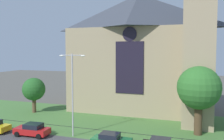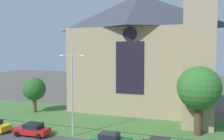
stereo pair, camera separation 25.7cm
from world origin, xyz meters
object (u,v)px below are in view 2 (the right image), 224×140
Objects in this scene: parked_car_green at (111,140)px; tree_left_far at (34,89)px; tree_right_near at (199,89)px; streetlamp_near at (72,85)px; church_building at (142,51)px; parked_car_red at (32,129)px.

tree_left_far is at bearing 149.19° from parked_car_green.
tree_right_near is 26.20m from tree_left_far.
tree_right_near reaches higher than parked_car_green.
streetlamp_near reaches higher than tree_right_near.
church_building reaches higher than streetlamp_near.
church_building is 4.48× the size of tree_left_far.
church_building is at bearing 130.91° from tree_right_near.
tree_left_far is at bearing 143.51° from streetlamp_near.
church_building is at bearing 92.28° from parked_car_green.
streetlamp_near is (-4.89, -16.22, -4.12)m from church_building.
streetlamp_near is 7.33m from parked_car_red.
streetlamp_near is at bearing -159.00° from tree_right_near.
tree_right_near is at bearing -49.09° from church_building.
church_building is at bearing 73.21° from streetlamp_near.
parked_car_red is (-9.64, -17.60, -9.53)m from church_building.
tree_left_far is at bearing -155.57° from church_building.
streetlamp_near is at bearing -106.79° from church_building.
church_building is 6.09× the size of parked_car_red.
tree_right_near is 1.45× the size of tree_left_far.
streetlamp_near is (-14.22, -5.46, 0.44)m from tree_right_near.
tree_left_far is (-16.61, -7.55, -6.41)m from church_building.
parked_car_green is at bearing -140.46° from tree_right_near.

